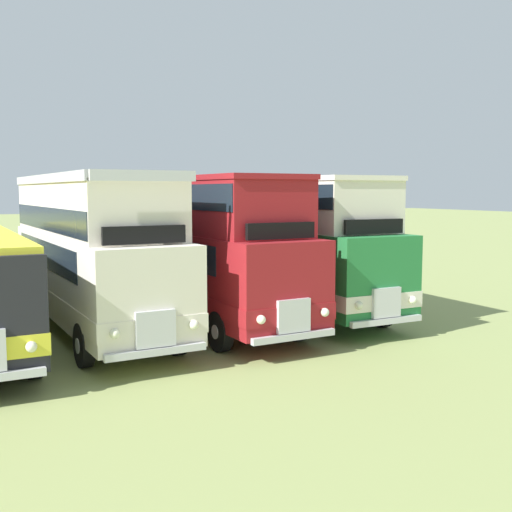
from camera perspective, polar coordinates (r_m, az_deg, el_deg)
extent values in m
sphere|color=#EAEACC|center=(12.78, -19.82, -7.81)|extent=(0.22, 0.22, 0.22)
cylinder|color=black|center=(14.55, -19.64, -8.49)|extent=(0.30, 1.05, 1.04)
cylinder|color=silver|center=(14.57, -19.05, -8.45)|extent=(0.03, 0.36, 0.36)
cylinder|color=black|center=(21.42, -22.24, -4.02)|extent=(0.30, 1.05, 1.04)
cylinder|color=silver|center=(21.43, -21.84, -4.00)|extent=(0.03, 0.36, 0.36)
cube|color=silver|center=(18.51, -14.67, -1.57)|extent=(3.00, 10.37, 2.30)
cube|color=silver|center=(18.60, -14.62, -3.41)|extent=(3.04, 10.41, 0.44)
cube|color=#19232D|center=(18.83, -15.02, 0.38)|extent=(2.91, 7.97, 0.76)
cube|color=#19232D|center=(13.62, -9.40, -1.35)|extent=(2.20, 0.21, 0.90)
cube|color=silver|center=(13.73, -9.16, -6.59)|extent=(0.90, 0.16, 0.80)
cube|color=silver|center=(13.82, -9.08, -8.64)|extent=(2.30, 0.25, 0.16)
sphere|color=#EAEACC|center=(14.04, -5.67, -6.26)|extent=(0.22, 0.22, 0.22)
sphere|color=#EAEACC|center=(13.45, -12.78, -6.92)|extent=(0.22, 0.22, 0.22)
cube|color=silver|center=(18.61, -15.01, 4.33)|extent=(2.86, 9.46, 1.50)
cube|color=silver|center=(13.93, -10.16, 7.25)|extent=(2.40, 0.22, 0.24)
cube|color=silver|center=(22.68, -17.66, 6.53)|extent=(2.40, 0.22, 0.24)
cube|color=silver|center=(18.93, -11.53, 6.85)|extent=(0.56, 9.35, 0.24)
cube|color=silver|center=(18.35, -18.74, 6.69)|extent=(0.56, 9.35, 0.24)
cube|color=#19232D|center=(18.62, -14.99, 3.40)|extent=(2.89, 9.36, 0.64)
cube|color=black|center=(14.00, -10.13, 1.92)|extent=(1.90, 0.21, 0.40)
cylinder|color=black|center=(15.76, -7.23, -7.09)|extent=(0.33, 1.05, 1.04)
cylinder|color=silver|center=(15.81, -6.72, -7.04)|extent=(0.04, 0.36, 0.36)
cylinder|color=black|center=(15.08, -15.44, -7.85)|extent=(0.33, 1.05, 1.04)
cylinder|color=silver|center=(15.05, -16.00, -7.90)|extent=(0.04, 0.36, 0.36)
cylinder|color=black|center=(22.16, -13.85, -3.42)|extent=(0.33, 1.05, 1.04)
cylinder|color=silver|center=(22.20, -13.48, -3.40)|extent=(0.04, 0.36, 0.36)
cylinder|color=black|center=(21.68, -19.74, -3.80)|extent=(0.33, 1.05, 1.04)
cylinder|color=silver|center=(21.66, -20.13, -3.83)|extent=(0.04, 0.36, 0.36)
cube|color=maroon|center=(19.67, -5.21, -0.97)|extent=(3.06, 11.02, 2.30)
cube|color=maroon|center=(19.75, -5.19, -2.70)|extent=(3.10, 11.06, 0.44)
cube|color=#19232D|center=(19.97, -5.69, 0.86)|extent=(2.97, 8.62, 0.76)
cube|color=#19232D|center=(14.87, 3.26, -0.67)|extent=(2.20, 0.21, 0.90)
cube|color=silver|center=(14.97, 3.46, -5.47)|extent=(0.91, 0.17, 0.80)
cube|color=silver|center=(15.05, 3.51, -7.36)|extent=(2.30, 0.26, 0.16)
sphere|color=#EAEACC|center=(15.46, 6.30, -5.13)|extent=(0.22, 0.22, 0.22)
sphere|color=#EAEACC|center=(14.51, 0.47, -5.83)|extent=(0.22, 0.22, 0.22)
cube|color=maroon|center=(19.76, -5.55, 4.58)|extent=(2.91, 10.11, 1.50)
cube|color=maroon|center=(19.76, -5.58, 6.96)|extent=(2.98, 10.21, 0.14)
cube|color=#19232D|center=(19.76, -5.56, 5.45)|extent=(2.95, 10.01, 0.68)
cube|color=black|center=(15.21, 2.28, 2.32)|extent=(1.90, 0.22, 0.40)
cylinder|color=black|center=(17.06, 3.71, -6.05)|extent=(0.33, 1.05, 1.04)
cylinder|color=silver|center=(17.14, 4.13, -5.99)|extent=(0.04, 0.36, 0.36)
cylinder|color=black|center=(15.95, -3.30, -6.89)|extent=(0.33, 1.05, 1.04)
cylinder|color=silver|center=(15.89, -3.79, -6.94)|extent=(0.04, 0.36, 0.36)
cylinder|color=black|center=(23.60, -6.24, -2.71)|extent=(0.33, 1.05, 1.04)
cylinder|color=silver|center=(23.66, -5.90, -2.69)|extent=(0.04, 0.36, 0.36)
cylinder|color=black|center=(22.82, -11.57, -3.10)|extent=(0.33, 1.05, 1.04)
cylinder|color=silver|center=(22.77, -11.93, -3.13)|extent=(0.04, 0.36, 0.36)
cube|color=#237538|center=(20.94, 3.57, -0.54)|extent=(2.56, 9.63, 2.30)
cube|color=silver|center=(21.02, 3.56, -2.16)|extent=(2.60, 9.67, 0.44)
cube|color=#19232D|center=(21.23, 3.03, 1.18)|extent=(2.58, 7.23, 0.76)
cube|color=#19232D|center=(16.96, 11.67, 0.03)|extent=(2.20, 0.11, 0.90)
cube|color=silver|center=(17.04, 11.81, -4.18)|extent=(0.90, 0.13, 0.80)
cube|color=silver|center=(17.12, 11.84, -5.85)|extent=(2.30, 0.16, 0.16)
sphere|color=#EAEACC|center=(17.60, 14.13, -3.92)|extent=(0.22, 0.22, 0.22)
sphere|color=#EAEACC|center=(16.50, 9.37, -4.47)|extent=(0.22, 0.22, 0.22)
cube|color=silver|center=(21.03, 3.26, 4.68)|extent=(2.46, 8.73, 1.50)
cube|color=silver|center=(21.03, 3.27, 6.92)|extent=(2.52, 8.83, 0.14)
cube|color=#19232D|center=(21.02, 3.26, 5.50)|extent=(2.50, 8.63, 0.68)
cube|color=black|center=(17.29, 10.72, 2.66)|extent=(1.90, 0.13, 0.40)
cylinder|color=black|center=(19.12, 11.40, -4.84)|extent=(0.29, 1.04, 1.04)
cylinder|color=silver|center=(19.22, 11.76, -4.80)|extent=(0.02, 0.36, 0.36)
cylinder|color=black|center=(17.82, 5.54, -5.54)|extent=(0.29, 1.04, 1.04)
cylinder|color=silver|center=(17.74, 5.13, -5.59)|extent=(0.02, 0.36, 0.36)
cylinder|color=black|center=(24.25, 2.32, -2.45)|extent=(0.29, 1.04, 1.04)
cylinder|color=silver|center=(24.32, 2.63, -2.43)|extent=(0.02, 0.36, 0.36)
cylinder|color=black|center=(23.24, -2.65, -2.82)|extent=(0.29, 1.04, 1.04)
cylinder|color=silver|center=(23.18, -2.99, -2.85)|extent=(0.02, 0.36, 0.36)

